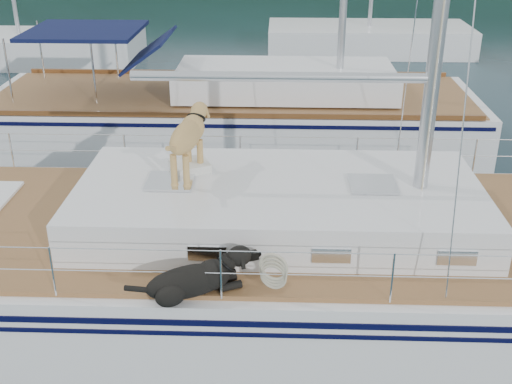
{
  "coord_description": "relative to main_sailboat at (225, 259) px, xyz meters",
  "views": [
    {
      "loc": [
        0.78,
        -7.51,
        5.17
      ],
      "look_at": [
        0.5,
        0.2,
        1.6
      ],
      "focal_mm": 45.0,
      "sensor_mm": 36.0,
      "label": 1
    }
  ],
  "objects": [
    {
      "name": "neighbor_sailboat",
      "position": [
        -0.25,
        6.5,
        -0.05
      ],
      "size": [
        11.0,
        3.5,
        13.3
      ],
      "color": "white",
      "rests_on": "ground"
    },
    {
      "name": "ground",
      "position": [
        -0.09,
        0.0,
        -0.68
      ],
      "size": [
        120.0,
        120.0,
        0.0
      ],
      "primitive_type": "plane",
      "color": "black",
      "rests_on": "ground"
    },
    {
      "name": "main_sailboat",
      "position": [
        0.0,
        0.0,
        0.0
      ],
      "size": [
        12.0,
        4.06,
        14.01
      ],
      "color": "white",
      "rests_on": "ground"
    },
    {
      "name": "bg_boat_west",
      "position": [
        -8.09,
        14.0,
        -0.23
      ],
      "size": [
        8.0,
        3.0,
        11.65
      ],
      "color": "white",
      "rests_on": "ground"
    },
    {
      "name": "bg_boat_center",
      "position": [
        3.91,
        16.0,
        -0.23
      ],
      "size": [
        7.2,
        3.0,
        11.65
      ],
      "color": "white",
      "rests_on": "ground"
    }
  ]
}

